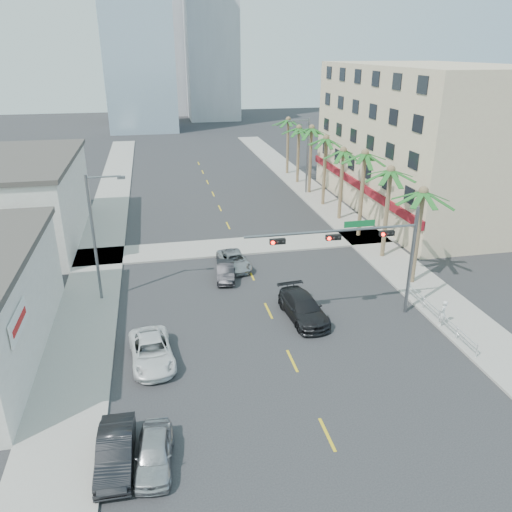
% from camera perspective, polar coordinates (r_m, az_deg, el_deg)
% --- Properties ---
extents(ground, '(260.00, 260.00, 0.00)m').
position_cam_1_polar(ground, '(26.06, 6.62, -16.71)').
color(ground, '#262628').
rests_on(ground, ground).
extents(sidewalk_right, '(4.00, 120.00, 0.15)m').
position_cam_1_polar(sidewalk_right, '(46.32, 13.19, 1.30)').
color(sidewalk_right, gray).
rests_on(sidewalk_right, ground).
extents(sidewalk_left, '(4.00, 120.00, 0.15)m').
position_cam_1_polar(sidewalk_left, '(42.61, -17.68, -1.11)').
color(sidewalk_left, gray).
rests_on(sidewalk_left, ground).
extents(sidewalk_cross, '(80.00, 4.00, 0.15)m').
position_cam_1_polar(sidewalk_cross, '(44.68, -2.04, 1.11)').
color(sidewalk_cross, gray).
rests_on(sidewalk_cross, ground).
extents(building_right, '(15.25, 28.00, 15.00)m').
position_cam_1_polar(building_right, '(57.57, 19.02, 12.49)').
color(building_right, '#D1B593').
rests_on(building_right, ground).
extents(building_left_far, '(11.00, 18.00, 7.20)m').
position_cam_1_polar(building_left_far, '(50.33, -25.93, 5.54)').
color(building_left_far, beige).
rests_on(building_left_far, ground).
extents(tower_far_left, '(14.00, 14.00, 48.00)m').
position_cam_1_polar(tower_far_left, '(114.25, -13.65, 25.86)').
color(tower_far_left, '#99B2C6').
rests_on(tower_far_left, ground).
extents(tower_far_center, '(16.00, 16.00, 42.00)m').
position_cam_1_polar(tower_far_center, '(144.12, -11.16, 24.06)').
color(tower_far_center, '#ADADB2').
rests_on(tower_far_center, ground).
extents(traffic_signal_mast, '(11.12, 0.54, 7.20)m').
position_cam_1_polar(traffic_signal_mast, '(31.88, 12.55, 1.13)').
color(traffic_signal_mast, slate).
rests_on(traffic_signal_mast, ground).
extents(palm_tree_0, '(4.80, 4.80, 7.80)m').
position_cam_1_polar(palm_tree_0, '(37.29, 18.58, 6.89)').
color(palm_tree_0, brown).
rests_on(palm_tree_0, ground).
extents(palm_tree_1, '(4.80, 4.80, 8.16)m').
position_cam_1_polar(palm_tree_1, '(41.63, 15.16, 9.34)').
color(palm_tree_1, brown).
rests_on(palm_tree_1, ground).
extents(palm_tree_2, '(4.80, 4.80, 8.52)m').
position_cam_1_polar(palm_tree_2, '(46.16, 12.35, 11.29)').
color(palm_tree_2, brown).
rests_on(palm_tree_2, ground).
extents(palm_tree_3, '(4.80, 4.80, 7.80)m').
position_cam_1_polar(palm_tree_3, '(51.00, 9.95, 11.72)').
color(palm_tree_3, brown).
rests_on(palm_tree_3, ground).
extents(palm_tree_4, '(4.80, 4.80, 8.16)m').
position_cam_1_polar(palm_tree_4, '(55.73, 8.02, 13.10)').
color(palm_tree_4, brown).
rests_on(palm_tree_4, ground).
extents(palm_tree_5, '(4.80, 4.80, 8.52)m').
position_cam_1_polar(palm_tree_5, '(60.54, 6.37, 14.26)').
color(palm_tree_5, brown).
rests_on(palm_tree_5, ground).
extents(palm_tree_6, '(4.80, 4.80, 7.80)m').
position_cam_1_polar(palm_tree_6, '(65.56, 4.93, 14.34)').
color(palm_tree_6, brown).
rests_on(palm_tree_6, ground).
extents(palm_tree_7, '(4.80, 4.80, 8.16)m').
position_cam_1_polar(palm_tree_7, '(70.47, 3.71, 15.23)').
color(palm_tree_7, brown).
rests_on(palm_tree_7, ground).
extents(streetlight_left, '(2.55, 0.25, 9.00)m').
position_cam_1_polar(streetlight_left, '(35.15, -17.80, 2.60)').
color(streetlight_left, slate).
rests_on(streetlight_left, ground).
extents(streetlight_right, '(2.55, 0.25, 9.00)m').
position_cam_1_polar(streetlight_right, '(60.81, 5.71, 11.72)').
color(streetlight_right, slate).
rests_on(streetlight_right, ground).
extents(guardrail, '(0.08, 8.08, 1.00)m').
position_cam_1_polar(guardrail, '(34.20, 20.22, -6.39)').
color(guardrail, silver).
rests_on(guardrail, ground).
extents(car_parked_near, '(1.86, 3.91, 1.29)m').
position_cam_1_polar(car_parked_near, '(23.09, -11.55, -21.17)').
color(car_parked_near, '#B2B3B7').
rests_on(car_parked_near, ground).
extents(car_parked_mid, '(1.58, 4.27, 1.40)m').
position_cam_1_polar(car_parked_mid, '(23.43, -15.75, -20.68)').
color(car_parked_mid, black).
rests_on(car_parked_mid, ground).
extents(car_parked_far, '(2.73, 5.14, 1.38)m').
position_cam_1_polar(car_parked_far, '(29.19, -11.84, -10.61)').
color(car_parked_far, white).
rests_on(car_parked_far, ground).
extents(car_lane_left, '(1.79, 3.90, 1.24)m').
position_cam_1_polar(car_lane_left, '(38.42, -3.51, -1.75)').
color(car_lane_left, black).
rests_on(car_lane_left, ground).
extents(car_lane_center, '(2.58, 4.63, 1.22)m').
position_cam_1_polar(car_lane_center, '(40.32, -2.53, -0.53)').
color(car_lane_center, '#A4A5A9').
rests_on(car_lane_center, ground).
extents(car_lane_right, '(2.64, 5.46, 1.53)m').
position_cam_1_polar(car_lane_right, '(32.95, 5.42, -5.91)').
color(car_lane_right, black).
rests_on(car_lane_right, ground).
extents(pedestrian, '(0.75, 0.71, 1.72)m').
position_cam_1_polar(pedestrian, '(33.80, 20.57, -6.13)').
color(pedestrian, silver).
rests_on(pedestrian, sidewalk_right).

